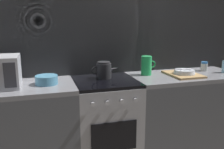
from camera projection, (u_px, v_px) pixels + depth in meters
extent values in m
cube|color=gray|center=(97.00, 46.00, 2.57)|extent=(3.60, 0.05, 2.40)
cube|color=#BCBCC1|center=(97.00, 46.00, 2.55)|extent=(3.58, 0.01, 2.39)
cube|color=#515459|center=(9.00, 137.00, 2.18)|extent=(1.20, 0.60, 0.86)
cube|color=gray|center=(5.00, 89.00, 2.09)|extent=(1.20, 0.60, 0.04)
cube|color=#9E9EA3|center=(105.00, 125.00, 2.43)|extent=(0.60, 0.60, 0.87)
cube|color=black|center=(105.00, 81.00, 2.34)|extent=(0.59, 0.59, 0.03)
cube|color=black|center=(114.00, 137.00, 2.15)|extent=(0.42, 0.01, 0.28)
cylinder|color=#B7B7BC|center=(93.00, 104.00, 2.01)|extent=(0.04, 0.02, 0.04)
cylinder|color=#B7B7BC|center=(108.00, 103.00, 2.04)|extent=(0.04, 0.02, 0.04)
cylinder|color=#B7B7BC|center=(122.00, 101.00, 2.08)|extent=(0.04, 0.02, 0.04)
cylinder|color=#B7B7BC|center=(136.00, 100.00, 2.12)|extent=(0.04, 0.02, 0.04)
cube|color=#515459|center=(183.00, 115.00, 2.69)|extent=(1.20, 0.60, 0.86)
cube|color=gray|center=(186.00, 76.00, 2.59)|extent=(1.20, 0.60, 0.04)
cube|color=#333338|center=(10.00, 75.00, 1.92)|extent=(0.09, 0.01, 0.21)
cylinder|color=#262628|center=(104.00, 71.00, 2.39)|extent=(0.15, 0.15, 0.15)
cylinder|color=#262628|center=(104.00, 63.00, 2.37)|extent=(0.13, 0.13, 0.02)
cone|color=#262628|center=(114.00, 69.00, 2.42)|extent=(0.10, 0.04, 0.05)
torus|color=#262628|center=(95.00, 71.00, 2.37)|extent=(0.08, 0.01, 0.08)
cylinder|color=teal|center=(47.00, 80.00, 2.18)|extent=(0.20, 0.20, 0.08)
cylinder|color=green|center=(146.00, 65.00, 2.54)|extent=(0.11, 0.11, 0.20)
torus|color=green|center=(152.00, 64.00, 2.56)|extent=(0.08, 0.01, 0.08)
cube|color=tan|center=(183.00, 74.00, 2.54)|extent=(0.30, 0.40, 0.02)
cylinder|color=silver|center=(184.00, 73.00, 2.52)|extent=(0.22, 0.22, 0.01)
cylinder|color=silver|center=(184.00, 72.00, 2.51)|extent=(0.21, 0.21, 0.01)
cylinder|color=silver|center=(184.00, 70.00, 2.51)|extent=(0.21, 0.21, 0.01)
cylinder|color=silver|center=(186.00, 69.00, 2.51)|extent=(0.16, 0.07, 0.01)
cube|color=silver|center=(182.00, 69.00, 2.51)|extent=(0.16, 0.09, 0.00)
cylinder|color=silver|center=(204.00, 67.00, 2.76)|extent=(0.08, 0.08, 0.08)
cylinder|color=#2D6BAD|center=(204.00, 63.00, 2.74)|extent=(0.07, 0.07, 0.02)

